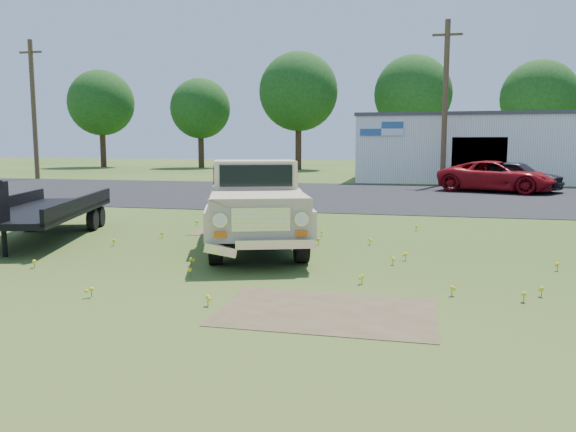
# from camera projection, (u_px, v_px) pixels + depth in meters

# --- Properties ---
(ground) EXTENTS (140.00, 140.00, 0.00)m
(ground) POSITION_uv_depth(u_px,v_px,m) (276.00, 263.00, 11.09)
(ground) COLOR #2B4C18
(ground) RESTS_ON ground
(asphalt_lot) EXTENTS (90.00, 14.00, 0.02)m
(asphalt_lot) POSITION_uv_depth(u_px,v_px,m) (357.00, 195.00, 25.58)
(asphalt_lot) COLOR black
(asphalt_lot) RESTS_ON ground
(dirt_patch_a) EXTENTS (3.00, 2.00, 0.01)m
(dirt_patch_a) POSITION_uv_depth(u_px,v_px,m) (327.00, 312.00, 7.86)
(dirt_patch_a) COLOR brown
(dirt_patch_a) RESTS_ON ground
(dirt_patch_b) EXTENTS (2.20, 1.60, 0.01)m
(dirt_patch_b) POSITION_uv_depth(u_px,v_px,m) (236.00, 232.00, 14.92)
(dirt_patch_b) COLOR brown
(dirt_patch_b) RESTS_ON ground
(commercial_building) EXTENTS (14.20, 8.20, 4.15)m
(commercial_building) POSITION_uv_depth(u_px,v_px,m) (473.00, 147.00, 35.54)
(commercial_building) COLOR silver
(commercial_building) RESTS_ON ground
(utility_pole_west) EXTENTS (1.60, 0.30, 9.00)m
(utility_pole_west) POSITION_uv_depth(u_px,v_px,m) (34.00, 109.00, 36.70)
(utility_pole_west) COLOR #412E1E
(utility_pole_west) RESTS_ON ground
(utility_pole_mid) EXTENTS (1.60, 0.30, 9.00)m
(utility_pole_mid) POSITION_uv_depth(u_px,v_px,m) (445.00, 102.00, 30.85)
(utility_pole_mid) COLOR #412E1E
(utility_pole_mid) RESTS_ON ground
(treeline_a) EXTENTS (6.40, 6.40, 9.52)m
(treeline_a) POSITION_uv_depth(u_px,v_px,m) (101.00, 103.00, 55.22)
(treeline_a) COLOR #3C271B
(treeline_a) RESTS_ON ground
(treeline_b) EXTENTS (5.76, 5.76, 8.57)m
(treeline_b) POSITION_uv_depth(u_px,v_px,m) (200.00, 109.00, 54.02)
(treeline_b) COLOR #3C271B
(treeline_b) RESTS_ON ground
(treeline_c) EXTENTS (7.04, 7.04, 10.47)m
(treeline_c) POSITION_uv_depth(u_px,v_px,m) (299.00, 92.00, 50.15)
(treeline_c) COLOR #3C271B
(treeline_c) RESTS_ON ground
(treeline_d) EXTENTS (6.72, 6.72, 10.00)m
(treeline_d) POSITION_uv_depth(u_px,v_px,m) (413.00, 94.00, 48.91)
(treeline_d) COLOR #3C271B
(treeline_d) RESTS_ON ground
(treeline_e) EXTENTS (6.08, 6.08, 9.04)m
(treeline_e) POSITION_uv_depth(u_px,v_px,m) (539.00, 98.00, 45.29)
(treeline_e) COLOR #3C271B
(treeline_e) RESTS_ON ground
(vintage_pickup_truck) EXTENTS (3.77, 5.84, 1.98)m
(vintage_pickup_truck) POSITION_uv_depth(u_px,v_px,m) (255.00, 204.00, 12.56)
(vintage_pickup_truck) COLOR tan
(vintage_pickup_truck) RESTS_ON ground
(flatbed_trailer) EXTENTS (3.65, 6.26, 1.62)m
(flatbed_trailer) POSITION_uv_depth(u_px,v_px,m) (42.00, 206.00, 13.80)
(flatbed_trailer) COLOR black
(flatbed_trailer) RESTS_ON ground
(red_pickup) EXTENTS (5.90, 4.14, 1.49)m
(red_pickup) POSITION_uv_depth(u_px,v_px,m) (496.00, 177.00, 27.05)
(red_pickup) COLOR maroon
(red_pickup) RESTS_ON ground
(dark_sedan) EXTENTS (4.79, 3.42, 1.51)m
(dark_sedan) POSITION_uv_depth(u_px,v_px,m) (515.00, 176.00, 27.42)
(dark_sedan) COLOR black
(dark_sedan) RESTS_ON ground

